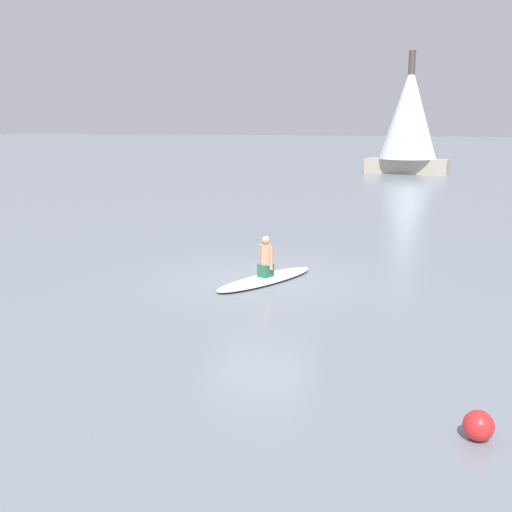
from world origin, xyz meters
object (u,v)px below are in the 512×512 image
(surfboard, at_px, (266,279))
(buoy_marker, at_px, (479,426))
(person_paddler, at_px, (266,258))
(sailboat_distant, at_px, (409,117))

(surfboard, relative_size, buoy_marker, 8.72)
(buoy_marker, bearing_deg, person_paddler, 129.00)
(surfboard, bearing_deg, buoy_marker, -120.12)
(surfboard, bearing_deg, person_paddler, 0.00)
(surfboard, distance_m, person_paddler, 0.50)
(surfboard, xyz_separation_m, sailboat_distant, (-1.43, 35.16, 4.22))
(sailboat_distant, height_order, buoy_marker, sailboat_distant)
(buoy_marker, bearing_deg, surfboard, 129.00)
(sailboat_distant, bearing_deg, buoy_marker, -76.99)
(person_paddler, bearing_deg, sailboat_distant, 23.20)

